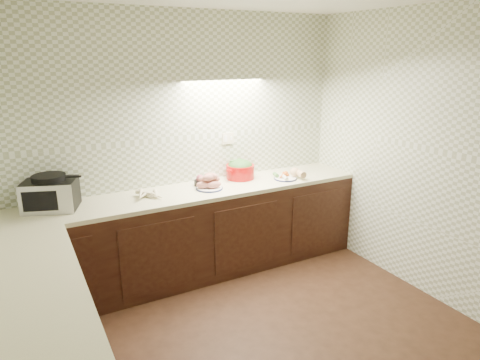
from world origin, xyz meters
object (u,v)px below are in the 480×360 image
toaster_oven (51,193)px  sweet_potato_plate (209,183)px  onion_bowl (201,181)px  dutch_oven (240,169)px  parsnip_pile (139,194)px  veg_plate (289,175)px

toaster_oven → sweet_potato_plate: (1.43, -0.13, -0.08)m
onion_bowl → dutch_oven: dutch_oven is taller
toaster_oven → parsnip_pile: toaster_oven is taller
dutch_oven → onion_bowl: bearing=163.7°
dutch_oven → veg_plate: dutch_oven is taller
parsnip_pile → veg_plate: 1.59m
onion_bowl → veg_plate: bearing=-13.3°
onion_bowl → parsnip_pile: bearing=-174.7°
parsnip_pile → onion_bowl: 0.66m
toaster_oven → parsnip_pile: size_ratio=1.55×
parsnip_pile → sweet_potato_plate: sweet_potato_plate is taller
dutch_oven → toaster_oven: bearing=160.7°
onion_bowl → veg_plate: onion_bowl is taller
parsnip_pile → veg_plate: bearing=-5.7°
toaster_oven → sweet_potato_plate: bearing=14.6°
dutch_oven → veg_plate: (0.46, -0.25, -0.06)m
sweet_potato_plate → veg_plate: size_ratio=0.88×
toaster_oven → dutch_oven: 1.87m
onion_bowl → veg_plate: 0.95m
sweet_potato_plate → onion_bowl: (-0.03, 0.14, -0.02)m
toaster_oven → sweet_potato_plate: toaster_oven is taller
parsnip_pile → onion_bowl: onion_bowl is taller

